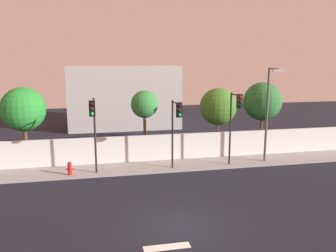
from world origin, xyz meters
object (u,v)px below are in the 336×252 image
(street_lamp_curbside, at_px, (269,107))
(fire_hydrant, at_px, (70,168))
(traffic_light_center, at_px, (235,114))
(roadside_tree_midleft, at_px, (145,105))
(roadside_tree_midright, at_px, (218,107))
(traffic_light_left, at_px, (176,120))
(traffic_light_right, at_px, (93,121))
(roadside_tree_leftmost, at_px, (23,109))
(roadside_tree_rightmost, at_px, (262,102))

(street_lamp_curbside, xyz_separation_m, fire_hydrant, (-12.93, -0.08, -3.36))
(traffic_light_center, distance_m, roadside_tree_midleft, 6.67)
(street_lamp_curbside, relative_size, fire_hydrant, 7.64)
(fire_hydrant, relative_size, roadside_tree_midright, 0.17)
(street_lamp_curbside, relative_size, roadside_tree_midleft, 1.30)
(traffic_light_left, height_order, roadside_tree_midright, roadside_tree_midright)
(traffic_light_center, bearing_deg, traffic_light_right, -179.01)
(roadside_tree_midleft, bearing_deg, roadside_tree_midright, 0.00)
(fire_hydrant, bearing_deg, traffic_light_right, -20.85)
(traffic_light_right, bearing_deg, traffic_light_left, 0.70)
(traffic_light_right, xyz_separation_m, roadside_tree_leftmost, (-4.65, 4.25, 0.21))
(traffic_light_center, distance_m, fire_hydrant, 10.81)
(traffic_light_center, height_order, roadside_tree_midleft, traffic_light_center)
(roadside_tree_leftmost, height_order, roadside_tree_midleft, roadside_tree_leftmost)
(roadside_tree_midleft, bearing_deg, street_lamp_curbside, -24.69)
(fire_hydrant, bearing_deg, street_lamp_curbside, 0.34)
(street_lamp_curbside, bearing_deg, traffic_light_right, -176.69)
(street_lamp_curbside, distance_m, roadside_tree_midleft, 8.61)
(street_lamp_curbside, xyz_separation_m, roadside_tree_rightmost, (1.40, 3.60, -0.08))
(roadside_tree_midleft, relative_size, roadside_tree_rightmost, 0.91)
(roadside_tree_midright, bearing_deg, traffic_light_center, -95.03)
(street_lamp_curbside, bearing_deg, roadside_tree_midright, 121.52)
(roadside_tree_leftmost, xyz_separation_m, roadside_tree_midleft, (8.24, 0.00, 0.10))
(traffic_light_center, bearing_deg, roadside_tree_midleft, 142.02)
(roadside_tree_leftmost, relative_size, roadside_tree_midright, 1.05)
(fire_hydrant, xyz_separation_m, roadside_tree_midright, (10.73, 3.67, 2.98))
(traffic_light_right, bearing_deg, traffic_light_center, 0.99)
(roadside_tree_leftmost, bearing_deg, fire_hydrant, -49.60)
(traffic_light_center, xyz_separation_m, fire_hydrant, (-10.36, 0.43, -3.05))
(traffic_light_center, distance_m, street_lamp_curbside, 2.63)
(street_lamp_curbside, bearing_deg, traffic_light_center, -168.86)
(traffic_light_right, xyz_separation_m, roadside_tree_rightmost, (12.80, 4.25, 0.33))
(traffic_light_left, xyz_separation_m, roadside_tree_midright, (4.25, 4.19, 0.20))
(street_lamp_curbside, height_order, fire_hydrant, street_lamp_curbside)
(roadside_tree_rightmost, bearing_deg, fire_hydrant, -165.63)
(traffic_light_left, height_order, traffic_light_center, traffic_light_center)
(roadside_tree_midright, distance_m, roadside_tree_rightmost, 3.62)
(roadside_tree_rightmost, bearing_deg, roadside_tree_midright, 180.00)
(traffic_light_left, height_order, roadside_tree_rightmost, roadside_tree_rightmost)
(roadside_tree_midleft, height_order, roadside_tree_midright, roadside_tree_midright)
(roadside_tree_leftmost, xyz_separation_m, roadside_tree_rightmost, (17.46, -0.00, 0.13))
(roadside_tree_leftmost, bearing_deg, roadside_tree_midleft, 0.00)
(traffic_light_center, xyz_separation_m, roadside_tree_midleft, (-5.25, 4.10, 0.21))
(traffic_light_right, distance_m, roadside_tree_rightmost, 13.49)
(traffic_light_left, height_order, traffic_light_right, traffic_light_right)
(fire_hydrant, relative_size, roadside_tree_midleft, 0.17)
(traffic_light_center, distance_m, roadside_tree_rightmost, 5.71)
(traffic_light_center, height_order, fire_hydrant, traffic_light_center)
(traffic_light_right, height_order, roadside_tree_midright, roadside_tree_midright)
(roadside_tree_leftmost, bearing_deg, street_lamp_curbside, -12.62)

